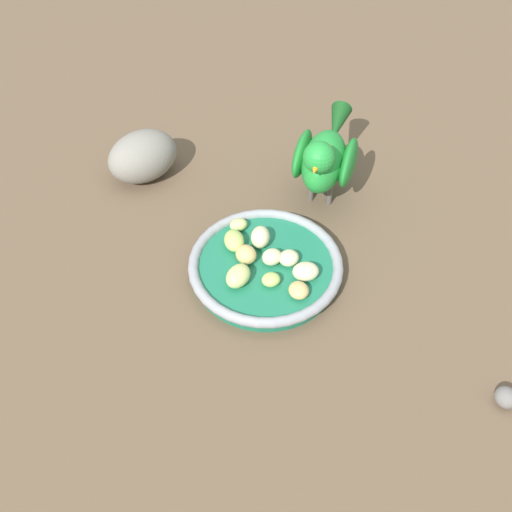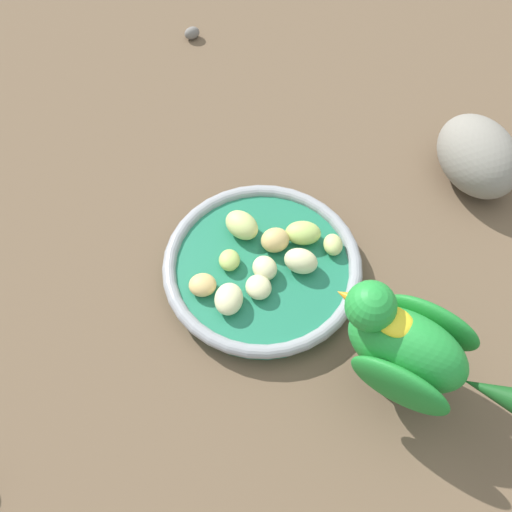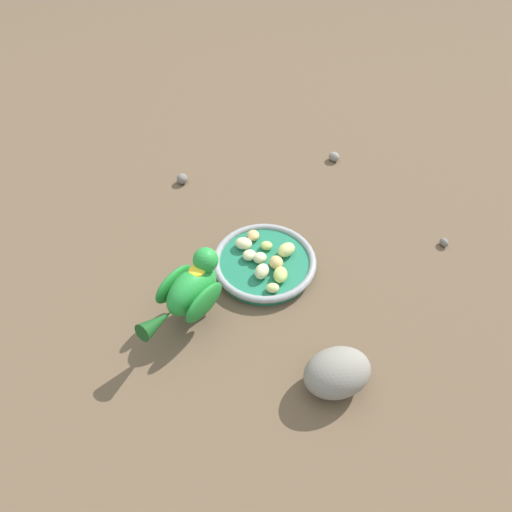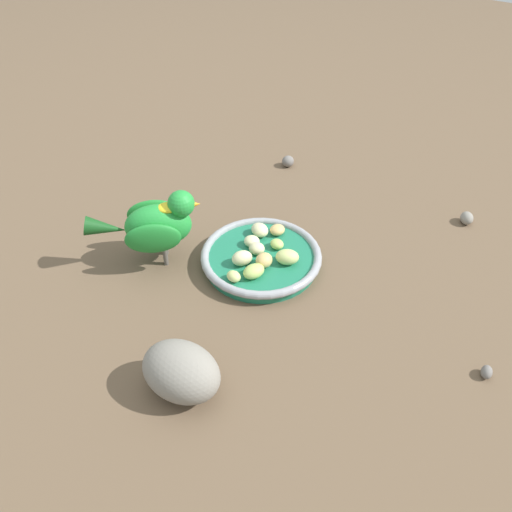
{
  "view_description": "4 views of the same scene",
  "coord_description": "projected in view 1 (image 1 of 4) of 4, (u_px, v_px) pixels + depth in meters",
  "views": [
    {
      "loc": [
        0.51,
        -0.31,
        0.67
      ],
      "look_at": [
        0.01,
        -0.05,
        0.05
      ],
      "focal_mm": 46.77,
      "sensor_mm": 36.0,
      "label": 1
    },
    {
      "loc": [
        0.09,
        0.3,
        0.59
      ],
      "look_at": [
        0.01,
        -0.02,
        0.05
      ],
      "focal_mm": 45.91,
      "sensor_mm": 36.0,
      "label": 2
    },
    {
      "loc": [
        -0.55,
        0.08,
        0.65
      ],
      "look_at": [
        -0.01,
        -0.01,
        0.05
      ],
      "focal_mm": 30.34,
      "sensor_mm": 36.0,
      "label": 3
    },
    {
      "loc": [
        -0.51,
        -0.4,
        0.56
      ],
      "look_at": [
        -0.02,
        -0.04,
        0.04
      ],
      "focal_mm": 34.9,
      "sensor_mm": 36.0,
      "label": 4
    }
  ],
  "objects": [
    {
      "name": "ground_plane",
      "position": [
        284.0,
        267.0,
        0.9
      ],
      "size": [
        4.0,
        4.0,
        0.0
      ],
      "primitive_type": "plane",
      "color": "brown"
    },
    {
      "name": "feeding_bowl",
      "position": [
        264.0,
        265.0,
        0.88
      ],
      "size": [
        0.2,
        0.2,
        0.03
      ],
      "color": "#1E7251",
      "rests_on": "ground_plane"
    },
    {
      "name": "apple_piece_0",
      "position": [
        271.0,
        280.0,
        0.84
      ],
      "size": [
        0.03,
        0.03,
        0.02
      ],
      "primitive_type": "ellipsoid",
      "rotation": [
        0.0,
        0.0,
        4.52
      ],
      "color": "#B2CC66",
      "rests_on": "feeding_bowl"
    },
    {
      "name": "apple_piece_1",
      "position": [
        246.0,
        254.0,
        0.87
      ],
      "size": [
        0.03,
        0.03,
        0.02
      ],
      "primitive_type": "ellipsoid",
      "rotation": [
        0.0,
        0.0,
        0.09
      ],
      "color": "tan",
      "rests_on": "feeding_bowl"
    },
    {
      "name": "apple_piece_2",
      "position": [
        292.0,
        257.0,
        0.87
      ],
      "size": [
        0.03,
        0.03,
        0.02
      ],
      "primitive_type": "ellipsoid",
      "rotation": [
        0.0,
        0.0,
        4.98
      ],
      "color": "beige",
      "rests_on": "feeding_bowl"
    },
    {
      "name": "apple_piece_3",
      "position": [
        260.0,
        237.0,
        0.89
      ],
      "size": [
        0.04,
        0.04,
        0.03
      ],
      "primitive_type": "ellipsoid",
      "rotation": [
        0.0,
        0.0,
        5.7
      ],
      "color": "beige",
      "rests_on": "feeding_bowl"
    },
    {
      "name": "apple_piece_4",
      "position": [
        238.0,
        225.0,
        0.91
      ],
      "size": [
        0.02,
        0.03,
        0.02
      ],
      "primitive_type": "ellipsoid",
      "rotation": [
        0.0,
        0.0,
        4.57
      ],
      "color": "#C6D17A",
      "rests_on": "feeding_bowl"
    },
    {
      "name": "apple_piece_5",
      "position": [
        234.0,
        241.0,
        0.89
      ],
      "size": [
        0.04,
        0.04,
        0.02
      ],
      "primitive_type": "ellipsoid",
      "rotation": [
        0.0,
        0.0,
        2.84
      ],
      "color": "#B2CC66",
      "rests_on": "feeding_bowl"
    },
    {
      "name": "apple_piece_6",
      "position": [
        272.0,
        258.0,
        0.87
      ],
      "size": [
        0.03,
        0.03,
        0.02
      ],
      "primitive_type": "ellipsoid",
      "rotation": [
        0.0,
        0.0,
        1.76
      ],
      "color": "beige",
      "rests_on": "feeding_bowl"
    },
    {
      "name": "apple_piece_7",
      "position": [
        238.0,
        276.0,
        0.84
      ],
      "size": [
        0.04,
        0.05,
        0.02
      ],
      "primitive_type": "ellipsoid",
      "rotation": [
        0.0,
        0.0,
        2.13
      ],
      "color": "#C6D17A",
      "rests_on": "feeding_bowl"
    },
    {
      "name": "apple_piece_8",
      "position": [
        306.0,
        271.0,
        0.85
      ],
      "size": [
        0.04,
        0.04,
        0.02
      ],
      "primitive_type": "ellipsoid",
      "rotation": [
        0.0,
        0.0,
        1.21
      ],
      "color": "beige",
      "rests_on": "feeding_bowl"
    },
    {
      "name": "apple_piece_9",
      "position": [
        299.0,
        290.0,
        0.83
      ],
      "size": [
        0.03,
        0.03,
        0.02
      ],
      "primitive_type": "ellipsoid",
      "rotation": [
        0.0,
        0.0,
        3.0
      ],
      "color": "tan",
      "rests_on": "feeding_bowl"
    },
    {
      "name": "parrot",
      "position": [
        325.0,
        157.0,
        0.93
      ],
      "size": [
        0.15,
        0.15,
        0.13
      ],
      "rotation": [
        0.0,
        0.0,
        -0.78
      ],
      "color": "#59544C",
      "rests_on": "ground_plane"
    },
    {
      "name": "rock_large",
      "position": [
        143.0,
        156.0,
        0.99
      ],
      "size": [
        0.09,
        0.12,
        0.08
      ],
      "primitive_type": "ellipsoid",
      "rotation": [
        0.0,
        0.0,
        4.86
      ],
      "color": "gray",
      "rests_on": "ground_plane"
    },
    {
      "name": "pebble_0",
      "position": [
        506.0,
        397.0,
        0.75
      ],
      "size": [
        0.03,
        0.03,
        0.02
      ],
      "primitive_type": "ellipsoid",
      "rotation": [
        0.0,
        0.0,
        3.2
      ],
      "color": "slate",
      "rests_on": "ground_plane"
    }
  ]
}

